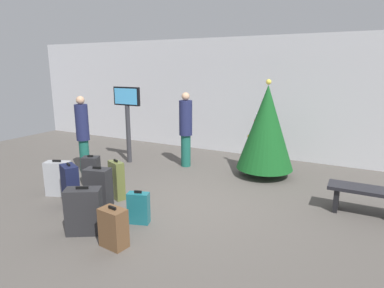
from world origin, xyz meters
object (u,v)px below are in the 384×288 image
(flight_info_kiosk, at_px, (127,112))
(suitcase_5, at_px, (58,178))
(suitcase_2, at_px, (99,191))
(suitcase_1, at_px, (113,228))
(suitcase_3, at_px, (91,170))
(suitcase_4, at_px, (70,185))
(traveller_0, at_px, (186,128))
(suitcase_0, at_px, (139,208))
(suitcase_6, at_px, (84,211))
(holiday_tree, at_px, (266,127))
(waiting_bench, at_px, (367,195))
(suitcase_7, at_px, (117,180))
(traveller_1, at_px, (83,132))

(flight_info_kiosk, relative_size, suitcase_5, 2.76)
(suitcase_5, bearing_deg, suitcase_2, -11.62)
(suitcase_1, xyz_separation_m, suitcase_3, (-2.14, 1.76, 0.02))
(suitcase_1, xyz_separation_m, suitcase_4, (-1.64, 0.74, 0.10))
(traveller_0, height_order, suitcase_3, traveller_0)
(suitcase_0, xyz_separation_m, suitcase_6, (-0.53, -0.64, 0.10))
(suitcase_1, height_order, suitcase_2, suitcase_2)
(holiday_tree, relative_size, waiting_bench, 1.78)
(traveller_0, bearing_deg, suitcase_5, -114.14)
(flight_info_kiosk, height_order, suitcase_4, flight_info_kiosk)
(suitcase_0, xyz_separation_m, suitcase_2, (-0.82, -0.02, 0.14))
(suitcase_1, xyz_separation_m, suitcase_2, (-0.94, 0.72, 0.12))
(traveller_0, distance_m, suitcase_1, 4.02)
(suitcase_0, height_order, suitcase_5, suitcase_5)
(suitcase_4, xyz_separation_m, suitcase_6, (0.99, -0.64, -0.02))
(waiting_bench, height_order, suitcase_7, suitcase_7)
(suitcase_0, bearing_deg, suitcase_2, -178.33)
(traveller_0, height_order, suitcase_6, traveller_0)
(traveller_0, relative_size, traveller_1, 1.03)
(traveller_1, relative_size, suitcase_6, 2.44)
(suitcase_1, bearing_deg, waiting_bench, 41.83)
(waiting_bench, relative_size, traveller_1, 0.68)
(waiting_bench, xyz_separation_m, suitcase_7, (-4.22, -1.41, 0.02))
(waiting_bench, xyz_separation_m, traveller_1, (-5.97, -0.50, 0.62))
(suitcase_7, bearing_deg, suitcase_6, -70.27)
(traveller_0, bearing_deg, suitcase_4, -102.32)
(waiting_bench, distance_m, suitcase_4, 5.17)
(waiting_bench, bearing_deg, suitcase_4, -156.70)
(flight_info_kiosk, bearing_deg, suitcase_7, -56.93)
(suitcase_7, bearing_deg, suitcase_2, -75.87)
(waiting_bench, xyz_separation_m, traveller_0, (-4.07, 1.05, 0.64))
(waiting_bench, height_order, suitcase_1, suitcase_1)
(holiday_tree, distance_m, suitcase_4, 4.28)
(suitcase_0, bearing_deg, suitcase_1, -80.53)
(holiday_tree, distance_m, suitcase_7, 3.46)
(flight_info_kiosk, bearing_deg, suitcase_3, -79.41)
(suitcase_4, relative_size, suitcase_7, 1.03)
(suitcase_0, relative_size, suitcase_1, 0.92)
(suitcase_2, bearing_deg, suitcase_3, 138.95)
(suitcase_2, bearing_deg, flight_info_kiosk, 119.02)
(traveller_0, xyz_separation_m, suitcase_1, (0.96, -3.84, -0.71))
(suitcase_1, distance_m, suitcase_7, 1.77)
(traveller_1, bearing_deg, waiting_bench, 4.79)
(traveller_1, xyz_separation_m, suitcase_4, (1.22, -1.55, -0.59))
(waiting_bench, height_order, suitcase_3, suitcase_3)
(suitcase_0, bearing_deg, holiday_tree, 70.90)
(flight_info_kiosk, distance_m, suitcase_2, 3.27)
(suitcase_6, bearing_deg, suitcase_3, 131.88)
(flight_info_kiosk, height_order, suitcase_3, flight_info_kiosk)
(traveller_1, height_order, suitcase_7, traveller_1)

